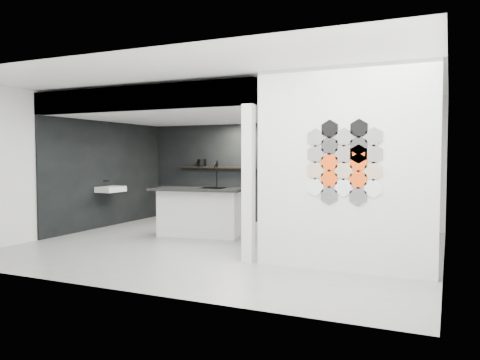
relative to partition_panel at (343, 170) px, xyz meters
name	(u,v)px	position (x,y,z in m)	size (l,w,h in m)	color
floor	(228,246)	(-2.23, 1.00, -1.40)	(7.00, 6.00, 0.01)	slate
partition_panel	(343,170)	(0.00, 0.00, 0.00)	(2.45, 0.15, 2.80)	silver
bay_clad_back	(232,173)	(-3.52, 3.97, -0.22)	(4.40, 0.04, 2.35)	black
bay_clad_left	(108,174)	(-5.70, 2.00, -0.22)	(0.04, 4.00, 2.35)	black
bulkhead	(192,109)	(-3.52, 2.00, 1.15)	(4.40, 4.00, 0.40)	silver
corner_column	(248,184)	(-1.41, 0.00, -0.22)	(0.16, 0.16, 2.35)	silver
fascia_beam	(134,98)	(-3.52, 0.08, 1.15)	(4.40, 0.16, 0.40)	silver
wall_basin	(111,189)	(-5.46, 1.80, -0.55)	(0.40, 0.60, 0.12)	silver
display_shelf	(234,168)	(-3.43, 3.87, -0.10)	(3.00, 0.15, 0.04)	black
kitchen_island	(200,211)	(-3.15, 1.64, -0.91)	(1.90, 1.05, 1.46)	silver
stockpot	(202,163)	(-4.32, 3.87, 0.01)	(0.22, 0.22, 0.18)	black
kettle	(268,164)	(-2.57, 3.87, -0.01)	(0.18, 0.18, 0.15)	black
glass_bowl	(288,165)	(-2.08, 3.87, -0.02)	(0.15, 0.15, 0.11)	gray
glass_vase	(288,165)	(-2.08, 3.87, -0.02)	(0.09, 0.09, 0.12)	gray
bottle_dark	(217,164)	(-3.90, 3.87, -0.01)	(0.06, 0.06, 0.15)	black
utensil_cup	(202,164)	(-4.30, 3.87, -0.03)	(0.08, 0.08, 0.10)	black
hex_tile_cluster	(344,162)	(0.03, -0.09, 0.10)	(1.04, 0.02, 1.16)	white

